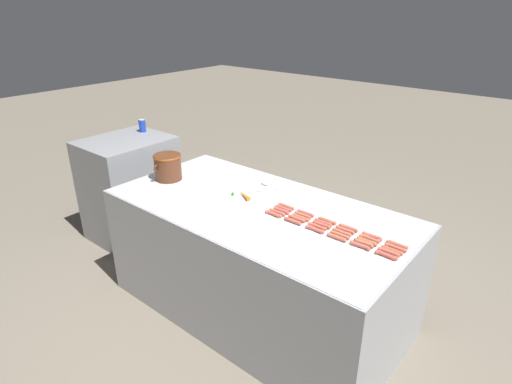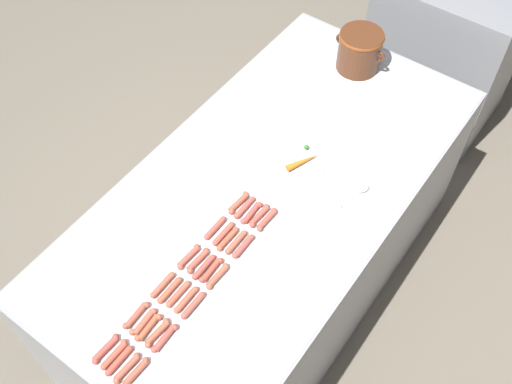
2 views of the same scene
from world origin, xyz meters
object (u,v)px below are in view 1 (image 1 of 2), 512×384
(hot_dog_21, at_px, (323,223))
(carrot, at_px, (243,195))
(hot_dog_11, at_px, (277,212))
(back_cabinet, at_px, (131,188))
(hot_dog_8, at_px, (340,235))
(hot_dog_20, at_px, (345,230))
(hot_dog_12, at_px, (392,250))
(hot_dog_19, at_px, (370,239))
(hot_dog_2, at_px, (337,237))
(hot_dog_1, at_px, (360,246))
(bean_pot, at_px, (168,166))
(hot_dog_9, at_px, (317,226))
(hot_dog_29, at_px, (286,206))
(hot_dog_0, at_px, (386,255))
(hot_dog_24, at_px, (397,245))
(hot_dog_27, at_px, (327,221))
(hot_dog_23, at_px, (283,208))
(hot_dog_26, at_px, (348,228))
(hot_dog_22, at_px, (303,215))
(hot_dog_7, at_px, (364,243))
(hot_dog_15, at_px, (322,225))
(hot_dog_10, at_px, (296,219))
(hot_dog_17, at_px, (281,210))
(hot_dog_13, at_px, (367,241))
(hot_dog_3, at_px, (315,229))
(hot_dog_6, at_px, (389,252))
(hot_dog_4, at_px, (293,221))
(hot_dog_18, at_px, (396,248))
(hot_dog_16, at_px, (301,217))
(hot_dog_14, at_px, (342,232))
(hot_dog_25, at_px, (372,236))
(hot_dog_5, at_px, (273,214))
(serving_spoon, at_px, (264,186))

(hot_dog_21, height_order, carrot, carrot)
(hot_dog_11, bearing_deg, back_cabinet, 86.64)
(hot_dog_8, bearing_deg, hot_dog_20, 4.40)
(hot_dog_12, height_order, hot_dog_19, same)
(hot_dog_2, relative_size, hot_dog_21, 1.00)
(hot_dog_1, xyz_separation_m, bean_pot, (-0.03, 1.68, 0.10))
(hot_dog_9, xyz_separation_m, hot_dog_29, (0.11, 0.32, 0.00))
(hot_dog_0, relative_size, hot_dog_21, 1.00)
(hot_dog_1, xyz_separation_m, hot_dog_24, (0.15, -0.16, 0.00))
(hot_dog_27, bearing_deg, back_cabinet, 89.95)
(hot_dog_23, distance_m, hot_dog_26, 0.48)
(hot_dog_8, distance_m, hot_dog_29, 0.50)
(hot_dog_22, distance_m, carrot, 0.52)
(hot_dog_12, relative_size, hot_dog_24, 1.00)
(hot_dog_7, height_order, hot_dog_9, same)
(hot_dog_12, distance_m, hot_dog_15, 0.47)
(hot_dog_10, relative_size, bean_pot, 0.48)
(hot_dog_7, bearing_deg, hot_dog_17, 86.74)
(hot_dog_10, xyz_separation_m, carrot, (0.06, 0.51, 0.00))
(bean_pot, bearing_deg, hot_dog_21, -84.20)
(hot_dog_12, xyz_separation_m, hot_dog_17, (0.00, 0.79, 0.00))
(hot_dog_13, relative_size, bean_pot, 0.48)
(hot_dog_2, bearing_deg, hot_dog_3, 89.87)
(hot_dog_6, distance_m, hot_dog_19, 0.17)
(hot_dog_1, height_order, hot_dog_12, same)
(hot_dog_4, relative_size, hot_dog_26, 1.00)
(hot_dog_18, height_order, carrot, carrot)
(hot_dog_7, relative_size, hot_dog_27, 1.00)
(hot_dog_6, bearing_deg, hot_dog_16, 86.91)
(hot_dog_4, distance_m, hot_dog_13, 0.49)
(hot_dog_16, distance_m, hot_dog_23, 0.17)
(hot_dog_1, distance_m, hot_dog_13, 0.07)
(hot_dog_14, distance_m, hot_dog_22, 0.32)
(hot_dog_25, bearing_deg, hot_dog_2, 133.17)
(hot_dog_21, height_order, hot_dog_23, same)
(hot_dog_12, relative_size, hot_dog_21, 1.00)
(hot_dog_22, xyz_separation_m, carrot, (-0.01, 0.52, 0.00))
(hot_dog_17, distance_m, hot_dog_18, 0.79)
(hot_dog_0, bearing_deg, hot_dog_11, 87.53)
(hot_dog_1, relative_size, hot_dog_18, 1.00)
(back_cabinet, relative_size, hot_dog_0, 7.63)
(hot_dog_1, xyz_separation_m, hot_dog_4, (-0.00, 0.48, 0.00))
(hot_dog_5, bearing_deg, hot_dog_26, -72.83)
(back_cabinet, distance_m, hot_dog_6, 2.72)
(hot_dog_6, height_order, carrot, carrot)
(hot_dog_13, xyz_separation_m, hot_dog_16, (0.00, 0.47, 0.00))
(hot_dog_16, distance_m, serving_spoon, 0.59)
(hot_dog_13, relative_size, hot_dog_14, 1.00)
(hot_dog_27, bearing_deg, hot_dog_10, 122.18)
(hot_dog_6, bearing_deg, hot_dog_15, 85.37)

